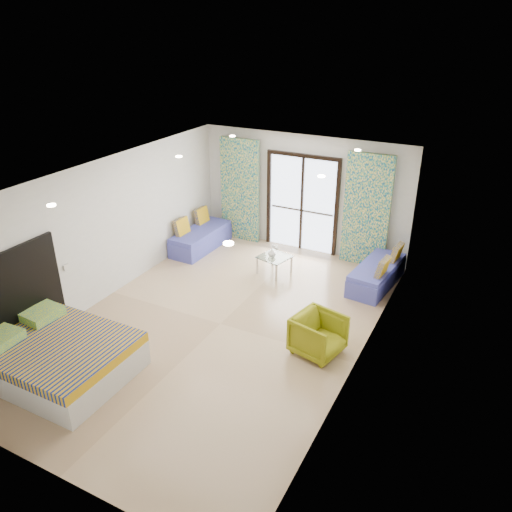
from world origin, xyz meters
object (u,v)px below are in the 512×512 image
at_px(daybed_left, 200,238).
at_px(armchair, 318,333).
at_px(coffee_table, 275,258).
at_px(daybed_right, 377,274).
at_px(bed, 59,357).

height_order(daybed_left, armchair, daybed_left).
distance_m(daybed_left, armchair, 4.76).
relative_size(daybed_left, coffee_table, 2.42).
xyz_separation_m(coffee_table, armchair, (1.85, -2.25, 0.02)).
height_order(daybed_right, armchair, daybed_right).
relative_size(bed, armchair, 2.77).
xyz_separation_m(bed, armchair, (3.34, 2.31, 0.08)).
distance_m(daybed_left, daybed_right, 4.23).
relative_size(bed, daybed_left, 1.19).
height_order(bed, daybed_right, daybed_right).
bearing_deg(armchair, daybed_right, 7.72).
distance_m(daybed_right, coffee_table, 2.16).
distance_m(bed, armchair, 4.06).
relative_size(daybed_left, daybed_right, 1.00).
distance_m(bed, daybed_left, 4.97).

